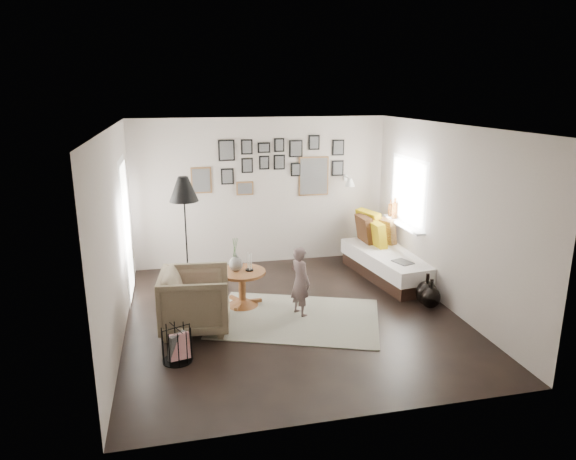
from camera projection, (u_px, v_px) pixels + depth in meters
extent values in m
plane|color=black|center=(292.00, 315.00, 7.18)|extent=(4.80, 4.80, 0.00)
plane|color=#AFA399|center=(262.00, 192.00, 9.09)|extent=(4.50, 0.00, 4.50)
plane|color=#AFA399|center=(354.00, 292.00, 4.58)|extent=(4.50, 0.00, 4.50)
plane|color=#AFA399|center=(116.00, 236.00, 6.36)|extent=(0.00, 4.80, 4.80)
plane|color=#AFA399|center=(446.00, 217.00, 7.32)|extent=(0.00, 4.80, 4.80)
plane|color=white|center=(293.00, 126.00, 6.50)|extent=(4.80, 4.80, 0.00)
plane|color=white|center=(126.00, 230.00, 7.55)|extent=(0.00, 2.14, 2.14)
plane|color=white|center=(126.00, 230.00, 7.55)|extent=(0.00, 1.88, 1.88)
plane|color=white|center=(126.00, 230.00, 7.55)|extent=(0.00, 1.93, 1.93)
plane|color=white|center=(408.00, 191.00, 8.40)|extent=(0.00, 1.30, 1.30)
plane|color=white|center=(408.00, 191.00, 8.40)|extent=(0.00, 1.14, 1.14)
cube|color=white|center=(403.00, 225.00, 8.54)|extent=(0.15, 1.32, 0.04)
cylinder|color=#8C4C14|center=(395.00, 211.00, 8.83)|extent=(0.10, 0.10, 0.28)
cylinder|color=#8C4C14|center=(391.00, 210.00, 9.00)|extent=(0.08, 0.08, 0.22)
cube|color=brown|center=(201.00, 180.00, 8.79)|extent=(0.35, 0.03, 0.45)
cube|color=black|center=(201.00, 180.00, 8.77)|extent=(0.30, 0.01, 0.40)
cube|color=black|center=(227.00, 150.00, 8.76)|extent=(0.28, 0.03, 0.36)
cube|color=black|center=(227.00, 150.00, 8.74)|extent=(0.23, 0.01, 0.31)
cube|color=black|center=(227.00, 176.00, 8.87)|extent=(0.22, 0.03, 0.28)
cube|color=black|center=(227.00, 177.00, 8.86)|extent=(0.17, 0.01, 0.23)
cube|color=black|center=(247.00, 147.00, 8.82)|extent=(0.20, 0.03, 0.26)
cube|color=black|center=(247.00, 147.00, 8.80)|extent=(0.15, 0.01, 0.21)
cube|color=black|center=(247.00, 165.00, 8.90)|extent=(0.20, 0.03, 0.26)
cube|color=black|center=(247.00, 166.00, 8.88)|extent=(0.15, 0.01, 0.21)
cube|color=black|center=(264.00, 148.00, 8.89)|extent=(0.22, 0.03, 0.18)
cube|color=black|center=(264.00, 148.00, 8.87)|extent=(0.17, 0.01, 0.13)
cube|color=black|center=(264.00, 163.00, 8.95)|extent=(0.18, 0.03, 0.24)
cube|color=black|center=(264.00, 163.00, 8.94)|extent=(0.13, 0.01, 0.19)
cube|color=black|center=(279.00, 145.00, 8.93)|extent=(0.18, 0.03, 0.24)
cube|color=black|center=(279.00, 145.00, 8.92)|extent=(0.13, 0.01, 0.19)
cube|color=black|center=(279.00, 162.00, 9.01)|extent=(0.20, 0.03, 0.26)
cube|color=black|center=(279.00, 162.00, 9.00)|extent=(0.15, 0.01, 0.21)
cube|color=black|center=(296.00, 149.00, 9.02)|extent=(0.24, 0.03, 0.30)
cube|color=black|center=(296.00, 149.00, 9.00)|extent=(0.19, 0.01, 0.25)
cube|color=black|center=(296.00, 170.00, 9.11)|extent=(0.18, 0.03, 0.24)
cube|color=black|center=(296.00, 170.00, 9.10)|extent=(0.13, 0.01, 0.19)
cube|color=brown|center=(314.00, 176.00, 9.22)|extent=(0.55, 0.03, 0.70)
cube|color=black|center=(314.00, 176.00, 9.20)|extent=(0.50, 0.01, 0.65)
cube|color=black|center=(314.00, 142.00, 9.06)|extent=(0.20, 0.03, 0.26)
cube|color=black|center=(314.00, 143.00, 9.04)|extent=(0.15, 0.01, 0.21)
cube|color=black|center=(338.00, 148.00, 9.18)|extent=(0.22, 0.03, 0.28)
cube|color=black|center=(338.00, 148.00, 9.17)|extent=(0.17, 0.01, 0.23)
cube|color=black|center=(338.00, 168.00, 9.28)|extent=(0.22, 0.03, 0.28)
cube|color=black|center=(338.00, 168.00, 9.26)|extent=(0.17, 0.01, 0.23)
cube|color=brown|center=(245.00, 188.00, 9.00)|extent=(0.30, 0.03, 0.24)
cube|color=black|center=(245.00, 188.00, 8.98)|extent=(0.25, 0.01, 0.19)
cube|color=white|center=(345.00, 178.00, 9.35)|extent=(0.06, 0.04, 0.10)
cylinder|color=white|center=(348.00, 178.00, 9.23)|extent=(0.02, 0.24, 0.02)
cone|color=white|center=(350.00, 182.00, 9.12)|extent=(0.18, 0.18, 0.14)
cube|color=silver|center=(296.00, 318.00, 7.07)|extent=(2.64, 2.25, 0.01)
cone|color=brown|center=(243.00, 303.00, 7.48)|extent=(0.51, 0.51, 0.10)
cylinder|color=brown|center=(242.00, 288.00, 7.42)|extent=(0.11, 0.11, 0.39)
cylinder|color=brown|center=(242.00, 272.00, 7.36)|extent=(0.68, 0.68, 0.04)
ellipsoid|color=black|center=(236.00, 264.00, 7.32)|extent=(0.20, 0.20, 0.21)
cylinder|color=black|center=(236.00, 255.00, 7.29)|extent=(0.06, 0.06, 0.04)
cylinder|color=black|center=(249.00, 270.00, 7.37)|extent=(0.12, 0.12, 0.02)
cube|color=black|center=(390.00, 271.00, 8.59)|extent=(1.06, 2.01, 0.22)
cube|color=white|center=(391.00, 259.00, 8.53)|extent=(1.13, 2.08, 0.24)
cube|color=#B7900A|center=(375.00, 225.00, 9.18)|extent=(0.38, 0.61, 0.56)
cube|color=#3D2313|center=(370.00, 229.00, 9.06)|extent=(0.24, 0.51, 0.50)
cube|color=brown|center=(387.00, 231.00, 8.97)|extent=(0.41, 0.53, 0.48)
cube|color=#B7900A|center=(379.00, 234.00, 8.79)|extent=(0.25, 0.48, 0.46)
cube|color=black|center=(403.00, 262.00, 7.97)|extent=(0.30, 0.36, 0.02)
imported|color=#6D604A|center=(196.00, 300.00, 6.66)|extent=(0.98, 0.95, 0.81)
cube|color=white|center=(197.00, 293.00, 6.70)|extent=(0.42, 0.42, 0.17)
cylinder|color=black|center=(189.00, 293.00, 7.92)|extent=(0.28, 0.28, 0.03)
cylinder|color=black|center=(186.00, 244.00, 7.71)|extent=(0.02, 0.02, 1.63)
cone|color=black|center=(184.00, 189.00, 7.49)|extent=(0.43, 0.43, 0.37)
cube|color=black|center=(177.00, 346.00, 5.92)|extent=(0.23, 0.23, 0.32)
cube|color=white|center=(180.00, 346.00, 5.91)|extent=(0.24, 0.14, 0.32)
ellipsoid|color=black|center=(427.00, 293.00, 7.49)|extent=(0.32, 0.32, 0.37)
cylinder|color=black|center=(428.00, 278.00, 7.42)|extent=(0.05, 0.05, 0.11)
ellipsoid|color=black|center=(431.00, 297.00, 7.38)|extent=(0.28, 0.28, 0.32)
cylinder|color=black|center=(432.00, 283.00, 7.32)|extent=(0.05, 0.05, 0.11)
imported|color=#65504F|center=(300.00, 281.00, 7.07)|extent=(0.36, 0.43, 0.99)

